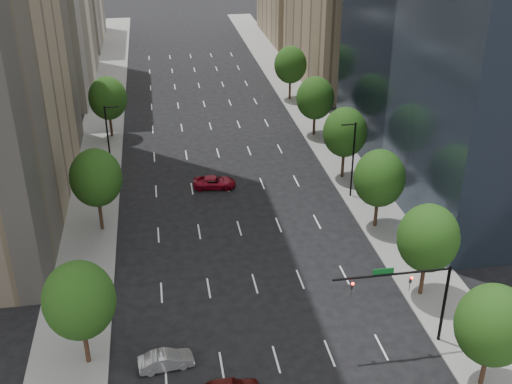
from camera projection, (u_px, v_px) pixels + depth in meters
sidewalk_left at (93, 195)px, 71.52m from camera, size 6.00×200.00×0.15m
sidewalk_right at (354, 176)px, 76.06m from camera, size 6.00×200.00×0.15m
filler_left at (65, 0)px, 132.92m from camera, size 14.00×26.00×18.00m
filler_right at (298, 0)px, 138.06m from camera, size 14.00×26.00×16.00m
tree_right_0 at (493, 325)px, 42.66m from camera, size 5.20×5.20×8.39m
tree_right_1 at (428, 238)px, 52.17m from camera, size 5.20×5.20×8.75m
tree_right_2 at (379, 178)px, 62.78m from camera, size 5.20×5.20×8.61m
tree_right_3 at (345, 132)px, 73.21m from camera, size 5.20×5.20×8.89m
tree_right_4 at (315, 98)px, 85.71m from camera, size 5.20×5.20×8.46m
tree_right_5 at (290, 65)px, 99.65m from camera, size 5.20×5.20×8.75m
tree_left_0 at (79, 300)px, 44.55m from camera, size 5.20×5.20×8.75m
tree_left_1 at (96, 178)px, 62.04m from camera, size 5.20×5.20×8.97m
tree_left_2 at (108, 98)px, 85.03m from camera, size 5.20×5.20×8.68m
streetlight_rn at (353, 158)px, 69.20m from camera, size 1.70×0.20×9.00m
streetlight_ln at (109, 139)px, 74.06m from camera, size 1.70×0.20×9.00m
traffic_signal at (416, 290)px, 46.64m from camera, size 9.12×0.40×7.38m
car_silver at (166, 360)px, 46.39m from camera, size 4.24×1.91×1.35m
car_red_far at (215, 182)px, 73.19m from camera, size 5.19×2.82×1.38m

